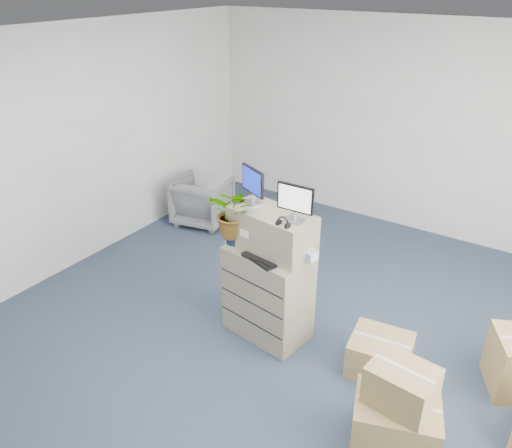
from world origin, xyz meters
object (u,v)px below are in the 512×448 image
Objects in this scene: keyboard at (261,259)px; monitor_left at (253,183)px; water_bottle at (278,246)px; filing_cabinet_lower at (268,293)px; potted_plant at (235,219)px; office_chair at (203,199)px; monitor_right at (295,201)px.

monitor_left is at bearing 152.41° from keyboard.
keyboard is 0.20m from water_bottle.
monitor_left reaches higher than filing_cabinet_lower.
monitor_left reaches higher than potted_plant.
potted_plant is at bearing -164.29° from filing_cabinet_lower.
office_chair is at bearing 158.44° from keyboard.
potted_plant is at bearing 125.24° from office_chair.
water_bottle is 0.49m from potted_plant.
water_bottle is (0.09, 0.16, 0.09)m from keyboard.
filing_cabinet_lower is 1.09m from monitor_left.
water_bottle reaches higher than office_chair.
filing_cabinet_lower is at bearing 131.15° from office_chair.
potted_plant is 2.53m from office_chair.
keyboard is 0.75× the size of potted_plant.
filing_cabinet_lower is at bearing 115.03° from keyboard.
monitor_left is (-0.25, 0.11, 1.06)m from filing_cabinet_lower.
filing_cabinet_lower is 0.58m from water_bottle.
keyboard is at bearing -19.93° from monitor_left.
potted_plant is (-0.37, 0.11, 0.26)m from keyboard.
monitor_right is (0.27, -0.00, 1.05)m from filing_cabinet_lower.
monitor_right is at bearing 0.24° from water_bottle.
monitor_left is at bearing 165.90° from monitor_right.
filing_cabinet_lower is 1.27× the size of office_chair.
potted_plant is at bearing -179.47° from keyboard.
monitor_left is at bearing 58.21° from potted_plant.
monitor_right is 0.65m from keyboard.
monitor_right is 0.69m from potted_plant.
potted_plant is (-0.10, -0.16, -0.32)m from monitor_left.
monitor_right is 0.47× the size of office_chair.
keyboard reaches higher than office_chair.
water_bottle is at bearing 5.50° from filing_cabinet_lower.
potted_plant reaches higher than filing_cabinet_lower.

